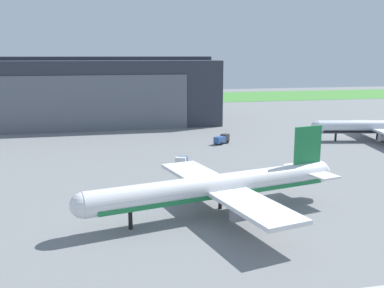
% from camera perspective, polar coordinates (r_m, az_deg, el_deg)
% --- Properties ---
extents(ground_plane, '(440.00, 440.00, 0.00)m').
position_cam_1_polar(ground_plane, '(73.29, 4.81, -6.67)').
color(ground_plane, slate).
extents(grass_field_strip, '(440.00, 56.00, 0.08)m').
position_cam_1_polar(grass_field_strip, '(235.55, -7.40, 5.86)').
color(grass_field_strip, '#478B3A').
rests_on(grass_field_strip, ground_plane).
extents(maintenance_hangar, '(98.63, 38.79, 22.21)m').
position_cam_1_polar(maintenance_hangar, '(154.79, -16.00, 6.55)').
color(maintenance_hangar, '#2D333D').
rests_on(maintenance_hangar, ground_plane).
extents(airliner_near_right, '(40.46, 32.70, 11.86)m').
position_cam_1_polar(airliner_near_right, '(63.69, 3.38, -5.58)').
color(airliner_near_right, white).
rests_on(airliner_near_right, ground_plane).
extents(airliner_far_left, '(34.54, 27.79, 11.67)m').
position_cam_1_polar(airliner_far_left, '(127.95, 22.78, 2.00)').
color(airliner_far_left, silver).
rests_on(airliner_far_left, ground_plane).
extents(pushback_tractor, '(3.49, 4.06, 2.10)m').
position_cam_1_polar(pushback_tractor, '(91.69, -1.36, -2.20)').
color(pushback_tractor, silver).
rests_on(pushback_tractor, ground_plane).
extents(ops_van, '(4.88, 4.47, 2.36)m').
position_cam_1_polar(ops_van, '(114.74, 3.89, 0.64)').
color(ops_van, '#2D2D33').
rests_on(ops_van, ground_plane).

